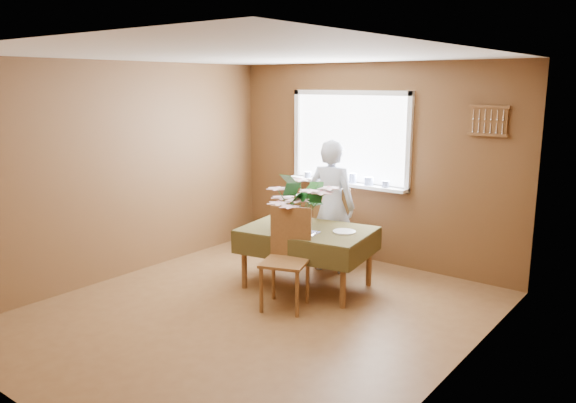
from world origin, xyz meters
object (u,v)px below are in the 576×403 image
Objects in this scene: dining_table at (307,235)px; chair_near at (287,254)px; chair_far at (334,224)px; flower_bouquet at (301,200)px; seated_woman at (331,206)px.

dining_table is 0.57m from chair_near.
dining_table is 1.51× the size of chair_near.
chair_far is 1.07m from flower_bouquet.
seated_woman reaches higher than flower_bouquet.
flower_bouquet is at bearing 80.12° from chair_far.
dining_table is 2.39× the size of flower_bouquet.
flower_bouquet is at bearing 91.94° from seated_woman.
chair_near is at bearing -74.57° from flower_bouquet.
flower_bouquet is (0.19, -0.93, 0.48)m from chair_far.
chair_near is (0.15, -0.55, -0.05)m from dining_table.
chair_far is 0.64× the size of seated_woman.
dining_table is 0.76m from chair_far.
seated_woman reaches higher than dining_table.
flower_bouquet is at bearing 85.33° from chair_near.
seated_woman is at bearing 100.35° from flower_bouquet.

